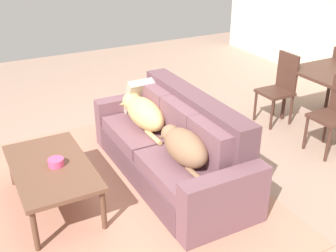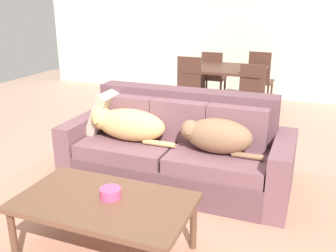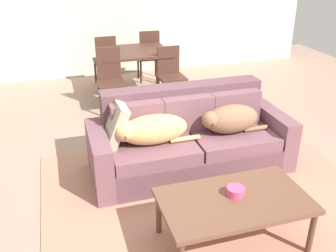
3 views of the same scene
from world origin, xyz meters
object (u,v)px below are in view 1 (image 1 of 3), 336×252
at_px(coffee_table, 51,169).
at_px(bowl_on_coffee_table, 56,162).
at_px(dog_on_right_cushion, 184,146).
at_px(dining_chair_near_right, 335,112).
at_px(couch, 174,148).
at_px(throw_pillow_by_left_arm, 144,96).
at_px(dining_chair_near_left, 280,86).
at_px(dog_on_left_cushion, 143,112).

distance_m(coffee_table, bowl_on_coffee_table, 0.10).
height_order(dog_on_right_cushion, coffee_table, dog_on_right_cushion).
bearing_deg(dining_chair_near_right, dog_on_right_cushion, -89.89).
distance_m(couch, dining_chair_near_right, 1.98).
relative_size(dog_on_right_cushion, bowl_on_coffee_table, 5.19).
bearing_deg(bowl_on_coffee_table, couch, 87.95).
bearing_deg(throw_pillow_by_left_arm, dining_chair_near_left, 82.17).
bearing_deg(dining_chair_near_left, dog_on_left_cushion, -88.15).
relative_size(couch, throw_pillow_by_left_arm, 4.86).
bearing_deg(dog_on_right_cushion, bowl_on_coffee_table, -112.98).
height_order(couch, dining_chair_near_left, dining_chair_near_left).
relative_size(dog_on_left_cushion, dining_chair_near_right, 1.00).
relative_size(dog_on_right_cushion, coffee_table, 0.63).
height_order(dog_on_right_cushion, bowl_on_coffee_table, dog_on_right_cushion).
bearing_deg(bowl_on_coffee_table, dining_chair_near_right, 82.30).
relative_size(couch, dining_chair_near_right, 2.45).
xyz_separation_m(couch, dining_chair_near_right, (0.38, 1.93, 0.16)).
distance_m(dog_on_left_cushion, bowl_on_coffee_table, 1.19).
bearing_deg(bowl_on_coffee_table, throw_pillow_by_left_arm, 121.32).
height_order(bowl_on_coffee_table, dining_chair_near_left, dining_chair_near_left).
relative_size(couch, dog_on_left_cushion, 2.44).
bearing_deg(couch, coffee_table, -93.47).
xyz_separation_m(dog_on_right_cushion, dining_chair_near_left, (-0.98, 2.06, -0.08)).
relative_size(coffee_table, dining_chair_near_left, 1.27).
height_order(dog_on_left_cushion, throw_pillow_by_left_arm, throw_pillow_by_left_arm).
xyz_separation_m(couch, bowl_on_coffee_table, (-0.04, -1.23, 0.14)).
relative_size(couch, coffee_table, 1.82).
xyz_separation_m(dog_on_left_cushion, dining_chair_near_right, (0.87, 2.07, -0.10)).
xyz_separation_m(coffee_table, dining_chair_near_right, (0.46, 3.22, 0.09)).
height_order(dog_on_left_cushion, dog_on_right_cushion, dog_on_right_cushion).
bearing_deg(coffee_table, throw_pillow_by_left_arm, 119.53).
height_order(dog_on_right_cushion, throw_pillow_by_left_arm, throw_pillow_by_left_arm).
xyz_separation_m(couch, dog_on_right_cushion, (0.42, -0.13, 0.25)).
relative_size(dog_on_right_cushion, throw_pillow_by_left_arm, 1.69).
bearing_deg(throw_pillow_by_left_arm, bowl_on_coffee_table, -58.68).
bearing_deg(dog_on_right_cushion, dog_on_left_cushion, -179.92).
bearing_deg(coffee_table, dining_chair_near_right, 81.93).
xyz_separation_m(dog_on_right_cushion, bowl_on_coffee_table, (-0.46, -1.10, -0.11)).
relative_size(bowl_on_coffee_table, dining_chair_near_right, 0.16).
xyz_separation_m(dog_on_left_cushion, dog_on_right_cushion, (0.90, 0.01, -0.00)).
bearing_deg(dog_on_left_cushion, dining_chair_near_left, 91.82).
xyz_separation_m(throw_pillow_by_left_arm, bowl_on_coffee_table, (0.77, -1.27, -0.15)).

